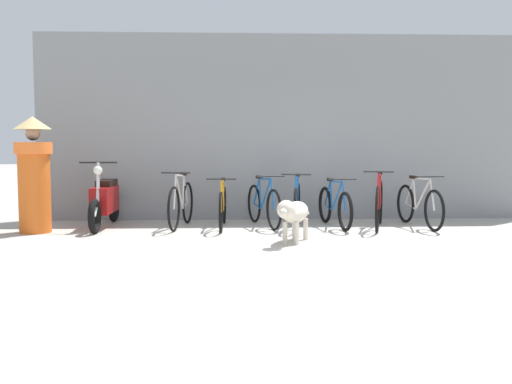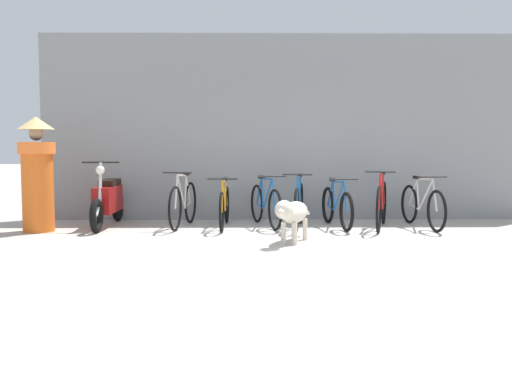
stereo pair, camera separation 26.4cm
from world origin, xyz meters
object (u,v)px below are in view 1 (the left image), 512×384
at_px(bicycle_0, 181,204).
at_px(bicycle_3, 297,205).
at_px(person_in_robes, 34,172).
at_px(motorcycle, 105,201).
at_px(bicycle_5, 379,204).
at_px(stray_dog, 294,213).
at_px(bicycle_4, 335,207).
at_px(bicycle_2, 264,205).
at_px(bicycle_6, 419,205).
at_px(bicycle_1, 223,207).

relative_size(bicycle_0, bicycle_3, 0.95).
bearing_deg(bicycle_3, person_in_robes, -76.20).
bearing_deg(motorcycle, bicycle_5, 87.67).
bearing_deg(bicycle_5, stray_dog, -31.35).
height_order(bicycle_4, stray_dog, bicycle_4).
relative_size(bicycle_2, motorcycle, 0.85).
bearing_deg(bicycle_0, motorcycle, -83.30).
bearing_deg(bicycle_5, bicycle_6, 114.29).
height_order(bicycle_5, bicycle_6, bicycle_5).
bearing_deg(stray_dog, bicycle_2, -146.40).
bearing_deg(bicycle_5, bicycle_3, -78.55).
bearing_deg(stray_dog, bicycle_3, -165.56).
relative_size(bicycle_0, stray_dog, 1.36).
bearing_deg(bicycle_0, bicycle_5, 94.73).
bearing_deg(bicycle_4, bicycle_0, -100.16).
distance_m(bicycle_2, bicycle_6, 2.52).
relative_size(bicycle_4, bicycle_6, 0.96).
distance_m(bicycle_6, stray_dog, 2.63).
distance_m(bicycle_3, bicycle_5, 1.31).
height_order(bicycle_6, motorcycle, motorcycle).
relative_size(bicycle_5, bicycle_6, 1.03).
xyz_separation_m(bicycle_0, bicycle_1, (0.67, -0.09, -0.03)).
height_order(bicycle_1, bicycle_5, bicycle_5).
xyz_separation_m(bicycle_2, person_in_robes, (-3.51, -0.52, 0.57)).
distance_m(bicycle_3, bicycle_6, 1.98).
distance_m(bicycle_2, bicycle_3, 0.55).
distance_m(bicycle_0, stray_dog, 2.29).
bearing_deg(person_in_robes, bicycle_4, 143.94).
distance_m(bicycle_0, bicycle_1, 0.68).
bearing_deg(bicycle_4, bicycle_6, 78.95).
relative_size(bicycle_2, bicycle_5, 0.92).
relative_size(bicycle_0, bicycle_2, 1.03).
distance_m(bicycle_2, bicycle_5, 1.86).
relative_size(bicycle_6, person_in_robes, 0.97).
relative_size(bicycle_4, stray_dog, 1.35).
distance_m(bicycle_5, bicycle_6, 0.68).
bearing_deg(bicycle_6, bicycle_4, -99.90).
relative_size(bicycle_1, stray_dog, 1.42).
bearing_deg(bicycle_0, stray_dog, 55.05).
relative_size(bicycle_0, bicycle_5, 0.94).
bearing_deg(bicycle_3, bicycle_6, 97.79).
bearing_deg(bicycle_4, stray_dog, -37.16).
bearing_deg(bicycle_0, bicycle_3, 95.63).
distance_m(bicycle_3, motorcycle, 3.10).
bearing_deg(bicycle_6, bicycle_5, -89.82).
relative_size(stray_dog, person_in_robes, 0.69).
xyz_separation_m(bicycle_6, stray_dog, (-2.19, -1.45, 0.06)).
bearing_deg(bicycle_6, stray_dog, -63.89).
height_order(bicycle_2, bicycle_3, bicycle_3).
height_order(bicycle_2, bicycle_6, bicycle_6).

